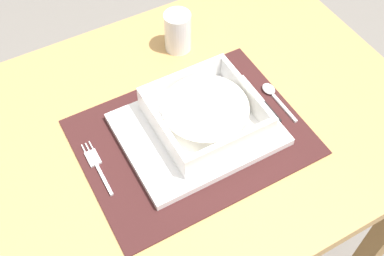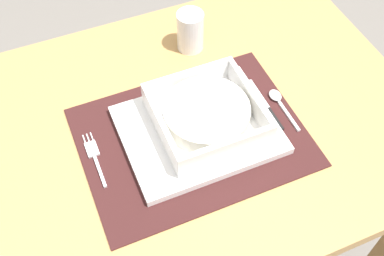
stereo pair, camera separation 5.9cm
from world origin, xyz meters
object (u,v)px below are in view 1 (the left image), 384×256
(porridge_bowl, at_px, (205,114))
(drinking_glass, at_px, (178,34))
(spoon, at_px, (272,93))
(bread_knife, at_px, (259,113))
(dining_table, at_px, (190,152))
(fork, at_px, (96,164))
(butter_knife, at_px, (262,102))

(porridge_bowl, distance_m, drinking_glass, 0.24)
(spoon, xyz_separation_m, drinking_glass, (-0.10, 0.22, 0.03))
(bread_knife, relative_size, drinking_glass, 1.43)
(porridge_bowl, bearing_deg, dining_table, 121.54)
(dining_table, height_order, spoon, spoon)
(dining_table, relative_size, drinking_glass, 10.05)
(dining_table, height_order, porridge_bowl, porridge_bowl)
(dining_table, height_order, bread_knife, bread_knife)
(porridge_bowl, relative_size, fork, 1.51)
(fork, relative_size, drinking_glass, 1.39)
(butter_knife, bearing_deg, drinking_glass, 108.56)
(porridge_bowl, height_order, drinking_glass, drinking_glass)
(porridge_bowl, bearing_deg, spoon, 2.11)
(porridge_bowl, distance_m, spoon, 0.17)
(bread_knife, xyz_separation_m, drinking_glass, (-0.05, 0.25, 0.03))
(bread_knife, bearing_deg, dining_table, 154.32)
(porridge_bowl, bearing_deg, fork, 174.40)
(fork, distance_m, drinking_glass, 0.35)
(fork, height_order, spoon, spoon)
(porridge_bowl, relative_size, bread_knife, 1.46)
(dining_table, bearing_deg, spoon, -7.51)
(fork, bearing_deg, dining_table, 2.68)
(fork, xyz_separation_m, drinking_glass, (0.28, 0.21, 0.04))
(fork, bearing_deg, porridge_bowl, -5.29)
(dining_table, bearing_deg, fork, -177.63)
(drinking_glass, bearing_deg, bread_knife, -78.89)
(drinking_glass, bearing_deg, porridge_bowl, -105.22)
(fork, bearing_deg, spoon, -2.02)
(drinking_glass, bearing_deg, fork, -143.96)
(bread_knife, bearing_deg, drinking_glass, 98.00)
(porridge_bowl, distance_m, butter_knife, 0.14)
(porridge_bowl, distance_m, fork, 0.22)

